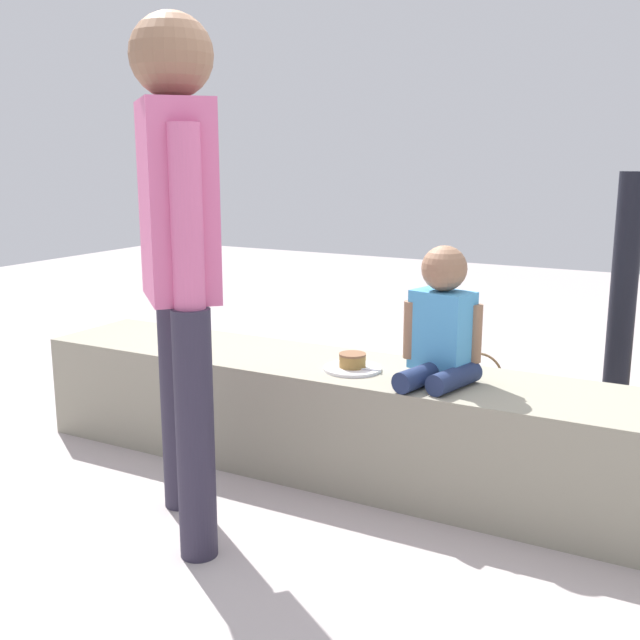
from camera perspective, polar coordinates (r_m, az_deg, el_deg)
The scene contains 12 objects.
ground_plane at distance 3.04m, azimuth 3.54°, elevation -11.52°, with size 12.00×12.00×0.00m, color #A49999.
concrete_ledge at distance 2.96m, azimuth 3.60°, elevation -7.69°, with size 2.86×0.48×0.43m, color gray.
child_seated at distance 2.72m, azimuth 9.15°, elevation -0.18°, with size 0.28×0.34×0.48m.
adult_standing at distance 2.40m, azimuth -10.58°, elevation 6.36°, with size 0.39×0.37×1.64m.
cake_plate at distance 2.86m, azimuth 2.45°, elevation -3.36°, with size 0.22×0.22×0.07m.
railing_post at distance 3.48m, azimuth 21.53°, elevation -1.63°, with size 0.36×0.36×1.16m.
water_bottle_near_gift at distance 3.29m, azimuth 19.24°, elevation -8.49°, with size 0.06×0.06×0.21m.
water_bottle_far_side at distance 3.91m, azimuth -5.92°, elevation -4.49°, with size 0.06×0.06×0.22m.
party_cup_red at distance 4.43m, azimuth -3.22°, elevation -3.17°, with size 0.07×0.07×0.09m, color red.
cake_box_white at distance 3.88m, azimuth 0.44°, elevation -5.31°, with size 0.26×0.34×0.11m, color white.
handbag_black_leather at distance 3.46m, azimuth 6.49°, elevation -6.51°, with size 0.27×0.11×0.31m.
handbag_brown_canvas at distance 3.73m, azimuth 11.83°, elevation -5.44°, with size 0.30×0.13×0.31m.
Camera 1 is at (1.16, -2.53, 1.22)m, focal length 42.64 mm.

